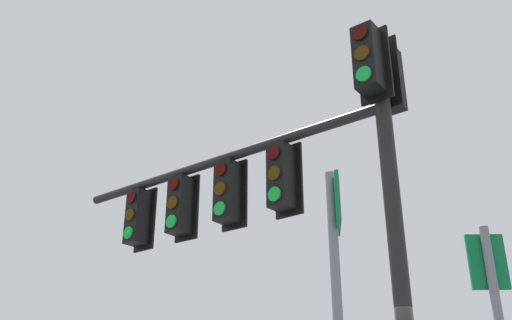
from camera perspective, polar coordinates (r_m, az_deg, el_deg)
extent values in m
cylinder|color=black|center=(6.68, 13.95, -10.89)|extent=(0.20, 0.20, 5.71)
cylinder|color=black|center=(8.78, -4.12, -0.19)|extent=(3.10, 4.77, 0.14)
cube|color=black|center=(7.47, 10.95, 9.70)|extent=(0.41, 0.41, 0.90)
cube|color=black|center=(7.60, 11.55, 9.11)|extent=(0.27, 0.39, 1.04)
cylinder|color=#360503|center=(7.51, 10.18, 12.18)|extent=(0.13, 0.18, 0.20)
cylinder|color=#3C2703|center=(7.34, 10.36, 10.29)|extent=(0.13, 0.18, 0.20)
cylinder|color=green|center=(7.18, 10.53, 8.31)|extent=(0.13, 0.18, 0.20)
cube|color=black|center=(7.93, 12.95, 7.70)|extent=(0.41, 0.41, 0.90)
cube|color=black|center=(7.80, 12.41, 8.24)|extent=(0.27, 0.39, 1.04)
cylinder|color=#360503|center=(8.22, 13.26, 8.98)|extent=(0.13, 0.18, 0.20)
cylinder|color=#3C2703|center=(8.07, 13.46, 7.19)|extent=(0.13, 0.18, 0.20)
cylinder|color=green|center=(7.92, 13.67, 5.33)|extent=(0.13, 0.18, 0.20)
cube|color=black|center=(7.87, 2.52, -1.66)|extent=(0.42, 0.42, 0.90)
cube|color=black|center=(8.00, 3.24, -2.02)|extent=(0.28, 0.39, 1.04)
cylinder|color=#360503|center=(7.87, 1.77, 0.72)|extent=(0.14, 0.18, 0.20)
cylinder|color=#3C2703|center=(7.74, 1.80, -1.29)|extent=(0.14, 0.18, 0.20)
cylinder|color=green|center=(7.63, 1.83, -3.37)|extent=(0.14, 0.18, 0.20)
cube|color=black|center=(8.41, -2.81, -3.16)|extent=(0.41, 0.41, 0.90)
cube|color=black|center=(8.53, -2.08, -3.48)|extent=(0.27, 0.39, 1.04)
cylinder|color=#360503|center=(8.40, -3.48, -0.92)|extent=(0.13, 0.19, 0.20)
cylinder|color=#3C2703|center=(8.29, -3.54, -2.83)|extent=(0.13, 0.19, 0.20)
cylinder|color=green|center=(8.19, -3.59, -4.79)|extent=(0.13, 0.19, 0.20)
cube|color=black|center=(9.01, -7.47, -4.44)|extent=(0.41, 0.41, 0.90)
cube|color=black|center=(9.13, -6.74, -4.74)|extent=(0.26, 0.40, 1.04)
cylinder|color=#360503|center=(9.01, -8.09, -2.35)|extent=(0.13, 0.19, 0.20)
cylinder|color=#3C2703|center=(8.90, -8.20, -4.15)|extent=(0.13, 0.19, 0.20)
cylinder|color=green|center=(8.81, -8.31, -5.98)|extent=(0.13, 0.19, 0.20)
cube|color=black|center=(9.68, -11.54, -5.53)|extent=(0.42, 0.42, 0.90)
cube|color=black|center=(9.78, -10.78, -5.79)|extent=(0.28, 0.39, 1.04)
cylinder|color=#360503|center=(9.68, -12.13, -3.59)|extent=(0.14, 0.18, 0.20)
cylinder|color=#3C2703|center=(9.58, -12.28, -5.27)|extent=(0.14, 0.18, 0.20)
cylinder|color=green|center=(9.49, -12.44, -6.99)|extent=(0.14, 0.18, 0.20)
cube|color=#0C7238|center=(4.23, 7.97, -4.26)|extent=(0.36, 0.04, 0.38)
cube|color=white|center=(4.23, 8.18, -4.25)|extent=(0.30, 0.02, 0.32)
cube|color=#0C7238|center=(4.76, 21.77, -9.26)|extent=(0.04, 0.28, 0.42)
cube|color=white|center=(4.77, 21.71, -9.31)|extent=(0.02, 0.22, 0.36)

